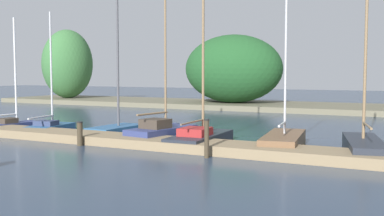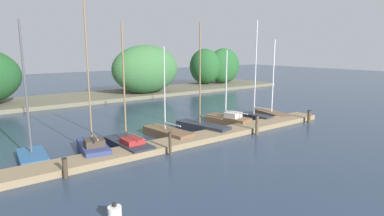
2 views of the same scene
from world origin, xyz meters
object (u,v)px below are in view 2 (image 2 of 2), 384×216
at_px(sailboat_7, 227,119).
at_px(channel_buoy_0, 115,213).
at_px(mooring_piling_2, 170,143).
at_px(mooring_piling_4, 309,116).
at_px(mooring_piling_1, 65,168).
at_px(sailboat_5, 166,132).
at_px(sailboat_9, 272,112).
at_px(sailboat_8, 255,115).
at_px(sailboat_4, 128,143).
at_px(sailboat_3, 93,146).
at_px(mooring_piling_3, 257,125).
at_px(sailboat_6, 201,126).
at_px(sailboat_2, 32,153).

height_order(sailboat_7, channel_buoy_0, sailboat_7).
bearing_deg(sailboat_7, mooring_piling_2, 102.94).
bearing_deg(mooring_piling_4, mooring_piling_1, 179.33).
height_order(sailboat_5, sailboat_9, sailboat_9).
height_order(sailboat_8, mooring_piling_2, sailboat_8).
relative_size(sailboat_4, mooring_piling_4, 7.28).
xyz_separation_m(sailboat_3, sailboat_4, (1.96, -0.38, -0.07)).
xyz_separation_m(mooring_piling_2, mooring_piling_3, (7.09, -0.03, 0.02)).
distance_m(sailboat_3, sailboat_8, 13.77).
distance_m(sailboat_4, mooring_piling_2, 2.85).
relative_size(sailboat_4, channel_buoy_0, 11.21).
bearing_deg(mooring_piling_3, mooring_piling_1, 179.09).
bearing_deg(mooring_piling_1, sailboat_6, 15.80).
xyz_separation_m(sailboat_8, mooring_piling_4, (2.81, -3.23, 0.09)).
distance_m(sailboat_7, channel_buoy_0, 15.36).
relative_size(sailboat_2, sailboat_4, 1.00).
height_order(sailboat_2, sailboat_5, sailboat_2).
bearing_deg(sailboat_6, sailboat_9, -100.82).
relative_size(sailboat_3, sailboat_7, 1.45).
bearing_deg(sailboat_3, sailboat_4, -91.58).
height_order(sailboat_9, mooring_piling_3, sailboat_9).
distance_m(sailboat_3, sailboat_6, 8.00).
bearing_deg(sailboat_8, mooring_piling_1, 95.12).
bearing_deg(sailboat_5, mooring_piling_1, 104.47).
height_order(sailboat_6, mooring_piling_2, sailboat_6).
bearing_deg(sailboat_3, mooring_piling_3, -96.12).
xyz_separation_m(sailboat_8, mooring_piling_1, (-16.01, -3.01, 0.07)).
height_order(sailboat_5, mooring_piling_2, sailboat_5).
xyz_separation_m(sailboat_2, mooring_piling_2, (6.34, -3.70, 0.29)).
distance_m(sailboat_9, mooring_piling_4, 3.47).
xyz_separation_m(sailboat_9, mooring_piling_3, (-5.85, -3.43, 0.39)).
xyz_separation_m(sailboat_9, channel_buoy_0, (-18.21, -8.00, -0.04)).
bearing_deg(sailboat_9, channel_buoy_0, 125.51).
height_order(sailboat_3, channel_buoy_0, sailboat_3).
xyz_separation_m(sailboat_2, sailboat_6, (10.98, -0.62, 0.01)).
distance_m(sailboat_8, channel_buoy_0, 17.50).
relative_size(sailboat_6, mooring_piling_1, 7.99).
bearing_deg(sailboat_4, mooring_piling_4, -101.95).
bearing_deg(sailboat_7, sailboat_8, -111.21).
distance_m(sailboat_3, mooring_piling_1, 3.49).
height_order(sailboat_4, sailboat_5, sailboat_4).
height_order(sailboat_2, mooring_piling_1, sailboat_2).
bearing_deg(sailboat_7, sailboat_5, 81.86).
relative_size(sailboat_3, sailboat_9, 1.26).
distance_m(sailboat_7, mooring_piling_4, 6.61).
bearing_deg(sailboat_9, mooring_piling_3, 132.20).
bearing_deg(sailboat_7, mooring_piling_1, 92.35).
bearing_deg(channel_buoy_0, sailboat_8, 26.38).
distance_m(mooring_piling_3, channel_buoy_0, 13.19).
bearing_deg(sailboat_9, sailboat_2, 100.92).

